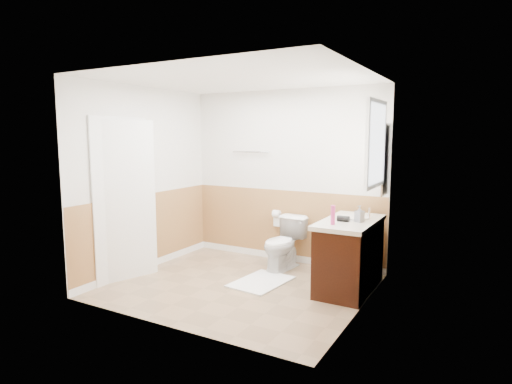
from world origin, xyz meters
The scene contains 32 objects.
floor centered at (0.00, 0.00, 0.00)m, with size 3.00×3.00×0.00m, color #8C7051.
ceiling centered at (0.00, 0.00, 2.50)m, with size 3.00×3.00×0.00m, color white.
wall_back centered at (0.00, 1.30, 1.25)m, with size 3.00×3.00×0.00m, color silver.
wall_front centered at (0.00, -1.30, 1.25)m, with size 3.00×3.00×0.00m, color silver.
wall_left centered at (-1.50, 0.00, 1.25)m, with size 3.00×3.00×0.00m, color silver.
wall_right centered at (1.50, 0.00, 1.25)m, with size 3.00×3.00×0.00m, color silver.
wainscot_back centered at (0.00, 1.29, 0.50)m, with size 3.00×3.00×0.00m, color #AC7B45.
wainscot_front centered at (0.00, -1.29, 0.50)m, with size 3.00×3.00×0.00m, color #AC7B45.
wainscot_left centered at (-1.49, 0.00, 0.50)m, with size 2.60×2.60×0.00m, color #AC7B45.
wainscot_right centered at (1.49, 0.00, 0.50)m, with size 2.60×2.60×0.00m, color #AC7B45.
toilet centered at (0.18, 0.88, 0.36)m, with size 0.40×0.71×0.72m, color white.
bath_mat centered at (0.18, 0.24, 0.01)m, with size 0.55×0.80×0.02m, color white.
vanity_cabinet centered at (1.21, 0.56, 0.40)m, with size 0.55×1.10×0.80m, color black.
vanity_knob_left centered at (0.91, 0.46, 0.55)m, with size 0.03×0.03×0.03m, color silver.
vanity_knob_right centered at (0.91, 0.66, 0.55)m, with size 0.03×0.03×0.03m, color silver.
countertop centered at (1.20, 0.56, 0.83)m, with size 0.60×1.15×0.05m, color beige.
sink_basin centered at (1.21, 0.71, 0.86)m, with size 0.36×0.36×0.02m, color silver.
faucet centered at (1.39, 0.71, 0.92)m, with size 0.02×0.02×0.14m, color silver.
lotion_bottle centered at (1.11, 0.21, 0.96)m, with size 0.05×0.05×0.22m, color #BE3175.
soap_dispenser centered at (1.33, 0.50, 0.95)m, with size 0.09×0.09×0.19m, color gray.
hair_dryer_body centered at (1.16, 0.43, 0.89)m, with size 0.07×0.07×0.14m, color black.
hair_dryer_handle centered at (1.13, 0.43, 0.86)m, with size 0.03×0.03×0.07m, color black.
mirror_panel centered at (1.48, 1.10, 1.55)m, with size 0.02×0.35×0.90m, color silver.
window_frame centered at (1.47, 0.59, 1.75)m, with size 0.04×0.80×1.00m, color white.
window_glass centered at (1.49, 0.59, 1.75)m, with size 0.01×0.70×0.90m, color white.
door centered at (-1.40, -0.45, 1.02)m, with size 0.05×0.80×2.04m, color white.
door_frame centered at (-1.48, -0.45, 1.03)m, with size 0.02×0.92×2.10m, color white.
door_knob centered at (-1.34, -0.12, 0.95)m, with size 0.06×0.06×0.06m, color silver.
towel_bar centered at (-0.55, 1.25, 1.60)m, with size 0.02×0.02×0.62m, color silver.
tp_holder_bar centered at (-0.10, 1.23, 0.70)m, with size 0.02×0.02×0.14m, color silver.
tp_roll centered at (-0.10, 1.23, 0.70)m, with size 0.11×0.11×0.10m, color white.
tp_sheet centered at (-0.10, 1.23, 0.59)m, with size 0.10×0.01×0.16m, color white.
Camera 1 is at (2.66, -4.32, 1.84)m, focal length 29.94 mm.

